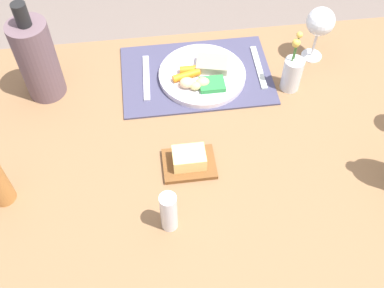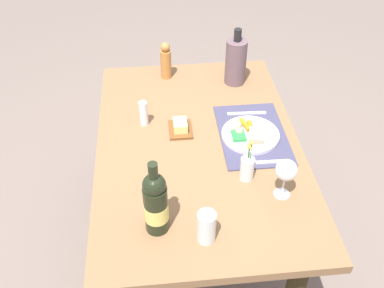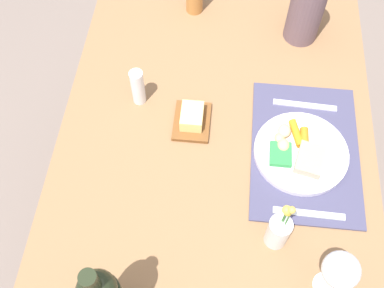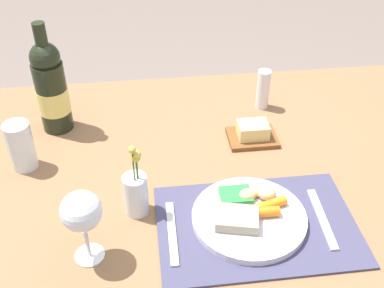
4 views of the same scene
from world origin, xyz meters
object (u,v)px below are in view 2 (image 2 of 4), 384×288
at_px(wine_bottle, 156,203).
at_px(pepper_mill, 166,61).
at_px(fork, 263,162).
at_px(cooler_bottle, 236,61).
at_px(wine_glass, 286,171).
at_px(dining_table, 198,162).
at_px(water_tumbler, 206,228).
at_px(butter_dish, 180,127).
at_px(knife, 247,113).
at_px(flower_vase, 247,167).
at_px(dinner_plate, 250,134).
at_px(salt_shaker, 144,113).

relative_size(wine_bottle, pepper_mill, 1.58).
distance_m(fork, cooler_bottle, 0.62).
relative_size(wine_bottle, wine_glass, 1.82).
height_order(dining_table, water_tumbler, water_tumbler).
distance_m(dining_table, butter_dish, 0.18).
height_order(dining_table, knife, knife).
height_order(knife, flower_vase, flower_vase).
xyz_separation_m(water_tumbler, flower_vase, (0.27, -0.19, 0.00)).
bearing_deg(water_tumbler, dinner_plate, -26.32).
distance_m(wine_glass, flower_vase, 0.17).
distance_m(dining_table, salt_shaker, 0.32).
bearing_deg(dining_table, pepper_mill, 11.10).
bearing_deg(wine_bottle, knife, -35.68).
height_order(fork, wine_bottle, wine_bottle).
bearing_deg(dinner_plate, water_tumbler, 153.68).
bearing_deg(pepper_mill, dinner_plate, -147.61).
relative_size(fork, wine_glass, 1.05).
relative_size(knife, wine_glass, 1.06).
height_order(knife, wine_bottle, wine_bottle).
distance_m(fork, flower_vase, 0.12).
height_order(dinner_plate, water_tumbler, water_tumbler).
bearing_deg(knife, fork, -177.19).
xyz_separation_m(butter_dish, flower_vase, (-0.32, -0.23, 0.04)).
height_order(knife, salt_shaker, salt_shaker).
xyz_separation_m(wine_bottle, cooler_bottle, (0.89, -0.43, -0.01)).
xyz_separation_m(fork, butter_dish, (0.25, 0.31, 0.01)).
xyz_separation_m(salt_shaker, butter_dish, (-0.06, -0.16, -0.04)).
bearing_deg(pepper_mill, dining_table, -168.90).
bearing_deg(butter_dish, dining_table, -143.50).
distance_m(pepper_mill, salt_shaker, 0.40).
xyz_separation_m(knife, butter_dish, (-0.08, 0.31, 0.01)).
bearing_deg(salt_shaker, wine_bottle, -176.71).
bearing_deg(salt_shaker, dining_table, -124.93).
bearing_deg(dinner_plate, knife, -7.01).
xyz_separation_m(wine_bottle, flower_vase, (0.21, -0.36, -0.07)).
bearing_deg(knife, dining_table, 128.94).
xyz_separation_m(fork, cooler_bottle, (0.61, 0.01, 0.11)).
bearing_deg(salt_shaker, water_tumbler, -163.22).
distance_m(knife, salt_shaker, 0.47).
bearing_deg(flower_vase, pepper_mill, 19.46).
height_order(wine_bottle, butter_dish, wine_bottle).
xyz_separation_m(fork, pepper_mill, (0.69, 0.35, 0.08)).
distance_m(dinner_plate, wine_glass, 0.36).
bearing_deg(cooler_bottle, dinner_plate, 178.56).
bearing_deg(butter_dish, salt_shaker, 67.85).
bearing_deg(wine_bottle, dining_table, -24.24).
bearing_deg(cooler_bottle, flower_vase, 173.92).
distance_m(dinner_plate, pepper_mill, 0.62).
bearing_deg(butter_dish, wine_glass, -139.97).
relative_size(dinner_plate, fork, 1.40).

